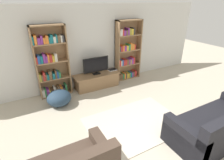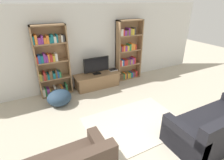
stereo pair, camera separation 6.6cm
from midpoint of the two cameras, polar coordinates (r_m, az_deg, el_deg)
The scene contains 9 objects.
wall_back at distance 5.78m, azimuth -7.38°, elevation 10.74°, with size 8.80×0.06×2.60m.
bookshelf_left at distance 5.38m, azimuth -19.65°, elevation 5.04°, with size 0.93×0.30×2.09m.
bookshelf_right at distance 6.28m, azimuth 4.56°, elevation 8.96°, with size 0.93×0.30×2.09m.
tv_stand at distance 5.84m, azimuth -5.34°, elevation -0.11°, with size 1.49×0.56×0.46m.
television at distance 5.65m, azimuth -5.57°, elevation 4.79°, with size 0.86×0.16×0.56m.
laptop at distance 6.05m, azimuth -0.24°, elevation 3.41°, with size 0.29×0.23×0.03m.
area_rug at distance 4.31m, azimuth 7.13°, elevation -13.83°, with size 2.21×1.58×0.02m.
couch_right_sofa at distance 4.31m, azimuth 30.66°, elevation -12.87°, with size 2.07×0.94×0.89m.
beanbag_ottoman at distance 5.07m, azimuth -17.24°, elevation -5.61°, with size 0.66×0.66×0.43m, color #23384C.
Camera 1 is at (-2.04, -0.99, 2.69)m, focal length 28.00 mm.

